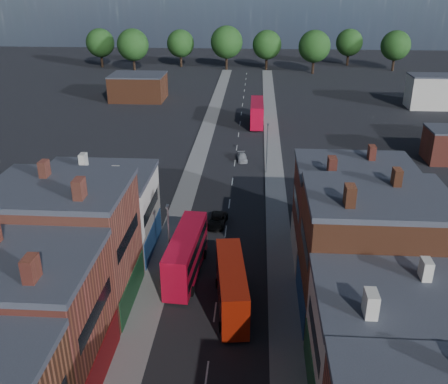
# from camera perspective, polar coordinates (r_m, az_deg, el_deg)

# --- Properties ---
(pavement_west) EXTENTS (3.00, 200.00, 0.12)m
(pavement_west) POSITION_cam_1_polar(r_m,az_deg,el_deg) (71.29, -4.52, -0.48)
(pavement_west) COLOR gray
(pavement_west) RESTS_ON ground
(pavement_east) EXTENTS (3.00, 200.00, 0.12)m
(pavement_east) POSITION_cam_1_polar(r_m,az_deg,el_deg) (70.67, 5.98, -0.77)
(pavement_east) COLOR gray
(pavement_east) RESTS_ON ground
(lamp_post_2) EXTENTS (0.25, 0.70, 8.12)m
(lamp_post_2) POSITION_cam_1_polar(r_m,az_deg,el_deg) (51.37, -6.33, -4.99)
(lamp_post_2) COLOR slate
(lamp_post_2) RESTS_ON ground
(lamp_post_3) EXTENTS (0.25, 0.70, 8.12)m
(lamp_post_3) POSITION_cam_1_polar(r_m,az_deg,el_deg) (78.24, 4.95, 5.40)
(lamp_post_3) COLOR slate
(lamp_post_3) RESTS_ON ground
(bus_0) EXTENTS (3.42, 11.28, 4.80)m
(bus_0) POSITION_cam_1_polar(r_m,az_deg,el_deg) (52.24, -4.36, -7.05)
(bus_0) COLOR red
(bus_0) RESTS_ON ground
(bus_1) EXTENTS (3.71, 10.82, 4.58)m
(bus_1) POSITION_cam_1_polar(r_m,az_deg,el_deg) (47.45, 0.86, -10.67)
(bus_1) COLOR #A01A09
(bus_1) RESTS_ON ground
(bus_2) EXTENTS (2.95, 11.40, 4.91)m
(bus_2) POSITION_cam_1_polar(r_m,az_deg,el_deg) (104.87, 3.78, 9.06)
(bus_2) COLOR #B80823
(bus_2) RESTS_ON ground
(car_2) EXTENTS (2.66, 4.92, 1.31)m
(car_2) POSITION_cam_1_polar(r_m,az_deg,el_deg) (62.95, -0.80, -3.27)
(car_2) COLOR black
(car_2) RESTS_ON ground
(car_3) EXTENTS (2.04, 4.01, 1.11)m
(car_3) POSITION_cam_1_polar(r_m,az_deg,el_deg) (84.69, 2.10, 3.96)
(car_3) COLOR silver
(car_3) RESTS_ON ground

